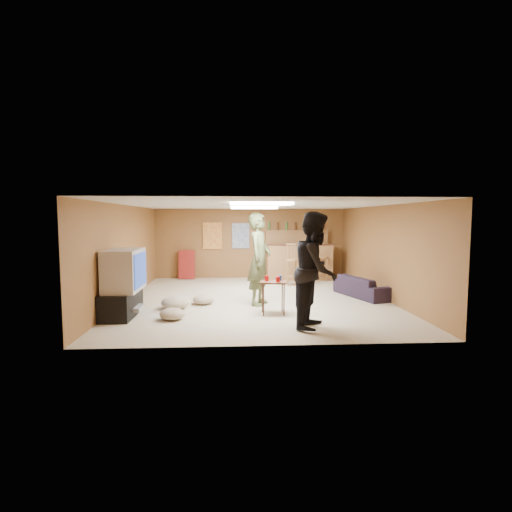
{
  "coord_description": "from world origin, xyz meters",
  "views": [
    {
      "loc": [
        -0.55,
        -9.26,
        1.87
      ],
      "look_at": [
        0.0,
        0.2,
        1.0
      ],
      "focal_mm": 28.0,
      "sensor_mm": 36.0,
      "label": 1
    }
  ],
  "objects": [
    {
      "name": "tv_body",
      "position": [
        -2.65,
        -1.5,
        0.9
      ],
      "size": [
        0.6,
        1.1,
        0.8
      ],
      "primitive_type": "cube",
      "color": "#B2B2B7",
      "rests_on": "tv_stand"
    },
    {
      "name": "cushion_mid",
      "position": [
        -1.21,
        -0.5,
        0.11
      ],
      "size": [
        0.61,
        0.61,
        0.21
      ],
      "primitive_type": "ellipsoid",
      "rotation": [
        0.0,
        0.0,
        0.34
      ],
      "color": "tan",
      "rests_on": "ground"
    },
    {
      "name": "cushion_near_tv",
      "position": [
        -1.77,
        -0.93,
        0.13
      ],
      "size": [
        0.75,
        0.75,
        0.26
      ],
      "primitive_type": "ellipsoid",
      "rotation": [
        0.0,
        0.0,
        -0.36
      ],
      "color": "tan",
      "rests_on": "ground"
    },
    {
      "name": "person_black",
      "position": [
        0.87,
        -2.51,
        1.0
      ],
      "size": [
        1.09,
        1.2,
        2.01
      ],
      "primitive_type": "imported",
      "rotation": [
        0.0,
        0.0,
        1.16
      ],
      "color": "black",
      "rests_on": "ground"
    },
    {
      "name": "poster_left",
      "position": [
        -1.2,
        3.46,
        1.35
      ],
      "size": [
        0.6,
        0.03,
        0.85
      ],
      "primitive_type": "cube",
      "color": "#BF3F26",
      "rests_on": "wall_back"
    },
    {
      "name": "ceiling_panel_front",
      "position": [
        0.0,
        -1.5,
        2.17
      ],
      "size": [
        1.2,
        0.6,
        0.04
      ],
      "primitive_type": "cube",
      "color": "white",
      "rests_on": "ceiling"
    },
    {
      "name": "wall_front",
      "position": [
        0.0,
        -3.5,
        1.1
      ],
      "size": [
        6.0,
        0.02,
        2.2
      ],
      "primitive_type": "cube",
      "color": "brown",
      "rests_on": "ground"
    },
    {
      "name": "bar_stool_right",
      "position": [
        2.14,
        2.63,
        0.6
      ],
      "size": [
        0.4,
        0.4,
        1.21
      ],
      "primitive_type": null,
      "rotation": [
        0.0,
        0.0,
        0.06
      ],
      "color": "brown",
      "rests_on": "ground"
    },
    {
      "name": "bar_stool_left",
      "position": [
        1.13,
        1.92,
        0.6
      ],
      "size": [
        0.49,
        0.49,
        1.2
      ],
      "primitive_type": null,
      "rotation": [
        0.0,
        0.0,
        -0.35
      ],
      "color": "brown",
      "rests_on": "ground"
    },
    {
      "name": "person_olive",
      "position": [
        0.03,
        -0.62,
        1.01
      ],
      "size": [
        0.72,
        0.86,
        2.01
      ],
      "primitive_type": "imported",
      "rotation": [
        0.0,
        0.0,
        1.19
      ],
      "color": "#4C5430",
      "rests_on": "ground"
    },
    {
      "name": "tv_stand",
      "position": [
        -2.72,
        -1.5,
        0.25
      ],
      "size": [
        0.55,
        1.3,
        0.5
      ],
      "primitive_type": "cube",
      "color": "black",
      "rests_on": "ground"
    },
    {
      "name": "bar_backing",
      "position": [
        1.5,
        3.42,
        1.2
      ],
      "size": [
        2.0,
        0.14,
        0.6
      ],
      "primitive_type": "cube",
      "color": "brown",
      "rests_on": "bar_counter"
    },
    {
      "name": "ceiling_panel_back",
      "position": [
        0.0,
        1.2,
        2.17
      ],
      "size": [
        1.2,
        0.6,
        0.04
      ],
      "primitive_type": "cube",
      "color": "white",
      "rests_on": "ceiling"
    },
    {
      "name": "wall_right",
      "position": [
        3.0,
        0.0,
        1.1
      ],
      "size": [
        0.02,
        7.0,
        2.2
      ],
      "primitive_type": "cube",
      "color": "brown",
      "rests_on": "ground"
    },
    {
      "name": "bar_shelf",
      "position": [
        1.5,
        3.4,
        1.5
      ],
      "size": [
        2.0,
        0.18,
        0.05
      ],
      "primitive_type": "cube",
      "color": "brown",
      "rests_on": "bar_backing"
    },
    {
      "name": "poster_right",
      "position": [
        -0.3,
        3.46,
        1.35
      ],
      "size": [
        0.55,
        0.03,
        0.8
      ],
      "primitive_type": "cube",
      "color": "#334C99",
      "rests_on": "wall_back"
    },
    {
      "name": "ceiling",
      "position": [
        0.0,
        0.0,
        2.2
      ],
      "size": [
        6.0,
        7.0,
        0.02
      ],
      "primitive_type": "cube",
      "color": "silver",
      "rests_on": "ground"
    },
    {
      "name": "cup_blue",
      "position": [
        0.38,
        -1.41,
        0.71
      ],
      "size": [
        0.08,
        0.08,
        0.1
      ],
      "primitive_type": "cylinder",
      "rotation": [
        0.0,
        0.0,
        -0.03
      ],
      "color": "navy",
      "rests_on": "tray_table"
    },
    {
      "name": "bar_counter",
      "position": [
        1.5,
        2.95,
        0.55
      ],
      "size": [
        2.0,
        0.6,
        1.1
      ],
      "primitive_type": "cube",
      "color": "brown",
      "rests_on": "ground"
    },
    {
      "name": "folding_chair_stack",
      "position": [
        -2.0,
        3.3,
        0.45
      ],
      "size": [
        0.5,
        0.26,
        0.91
      ],
      "primitive_type": "cube",
      "rotation": [
        -0.14,
        0.0,
        0.0
      ],
      "color": "maroon",
      "rests_on": "ground"
    },
    {
      "name": "wall_back",
      "position": [
        0.0,
        3.5,
        1.1
      ],
      "size": [
        6.0,
        0.02,
        2.2
      ],
      "primitive_type": "cube",
      "color": "brown",
      "rests_on": "ground"
    },
    {
      "name": "dvd_box",
      "position": [
        -2.5,
        -1.5,
        0.15
      ],
      "size": [
        0.35,
        0.5,
        0.08
      ],
      "primitive_type": "cube",
      "color": "#B2B2B7",
      "rests_on": "tv_stand"
    },
    {
      "name": "tray_table",
      "position": [
        0.24,
        -1.52,
        0.33
      ],
      "size": [
        0.56,
        0.47,
        0.66
      ],
      "primitive_type": "cube",
      "rotation": [
        0.0,
        0.0,
        -0.15
      ],
      "color": "#3E2014",
      "rests_on": "ground"
    },
    {
      "name": "ground",
      "position": [
        0.0,
        0.0,
        0.0
      ],
      "size": [
        7.0,
        7.0,
        0.0
      ],
      "primitive_type": "plane",
      "color": "#B6A88B",
      "rests_on": "ground"
    },
    {
      "name": "sofa",
      "position": [
        2.61,
        0.14,
        0.25
      ],
      "size": [
        1.13,
        1.82,
        0.5
      ],
      "primitive_type": "imported",
      "rotation": [
        0.0,
        0.0,
        1.87
      ],
      "color": "black",
      "rests_on": "ground"
    },
    {
      "name": "cup_red_far",
      "position": [
        0.32,
        -1.62,
        0.71
      ],
      "size": [
        0.1,
        0.1,
        0.11
      ],
      "primitive_type": "cylinder",
      "rotation": [
        0.0,
        0.0,
        0.36
      ],
      "color": "red",
      "rests_on": "tray_table"
    },
    {
      "name": "wall_left",
      "position": [
        -3.0,
        0.0,
        1.1
      ],
      "size": [
        0.02,
        7.0,
        2.2
      ],
      "primitive_type": "cube",
      "color": "brown",
      "rests_on": "ground"
    },
    {
      "name": "cushion_far",
      "position": [
        -1.69,
        -1.85,
        0.11
      ],
      "size": [
        0.62,
        0.62,
        0.21
      ],
      "primitive_type": "ellipsoid",
      "rotation": [
        0.0,
        0.0,
        -0.37
      ],
      "color": "tan",
      "rests_on": "ground"
    },
    {
      "name": "bar_lip",
      "position": [
        1.5,
        2.7,
        1.1
      ],
      "size": [
        2.1,
        0.12,
        0.05
      ],
      "primitive_type": "cube",
      "color": "#3E2014",
      "rests_on": "bar_counter"
    },
    {
      "name": "cup_red_near",
      "position": [
        0.12,
        -1.46,
        0.71
      ],
      "size": [
        0.09,
        0.09,
        0.11
      ],
      "primitive_type": "cylinder",
      "rotation": [
        0.0,
        0.0,
        0.19
      ],
      "color": "red",
      "rests_on": "tray_table"
    },
    {
      "name": "tv_screen",
      "position": [
        -2.34,
        -1.5,
        0.9
      ],
      "size": [
        0.02,
        0.95,
        0.65
      ],
      "primitive_type": "cube",
      "color": "navy",
      "rests_on": "tv_body"
    },
    {
      "name": "bottle_row",
      "position": [
        1.44,
        3.38,
        1.65
      ],
      "size": [
        1.76,
        0.08,
        0.26
      ],
      "primitive_type": null,
      "color": "#3F7233",
      "rests_on": "bar_shelf"
    }
  ]
}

